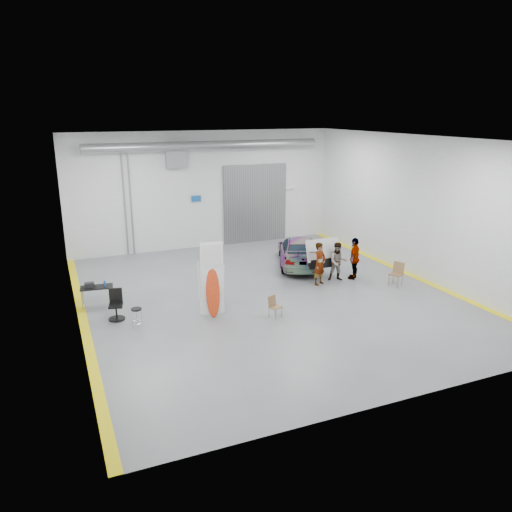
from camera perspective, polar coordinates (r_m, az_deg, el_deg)
name	(u,v)px	position (r m, az deg, el deg)	size (l,w,h in m)	color
ground	(267,296)	(19.59, 1.30, -4.54)	(16.00, 16.00, 0.00)	slate
room_shell	(251,184)	(20.64, -0.55, 8.26)	(14.02, 16.18, 6.01)	silver
sedan_car	(299,251)	(23.30, 4.98, 0.58)	(1.89, 4.63, 1.34)	silver
person_a	(320,264)	(20.71, 7.30, -0.88)	(0.65, 0.43, 1.79)	#936250
person_b	(338,262)	(21.31, 9.36, -0.64)	(0.81, 0.62, 1.66)	teal
person_c	(355,258)	(21.66, 11.19, -0.26)	(1.05, 0.43, 1.81)	#9A5233
surfboard_display	(213,285)	(17.31, -4.91, -3.37)	(0.81, 0.28, 2.87)	white
folding_chair_near	(275,311)	(17.51, 2.21, -6.32)	(0.48, 0.51, 0.78)	brown
folding_chair_far	(395,279)	(21.33, 15.64, -2.52)	(0.61, 0.75, 0.98)	brown
shop_stool	(137,319)	(17.07, -13.45, -6.98)	(0.37, 0.37, 0.72)	black
work_table	(95,287)	(19.30, -17.95, -3.38)	(1.22, 0.72, 0.95)	gray
office_chair	(116,306)	(17.97, -15.75, -5.57)	(0.57, 0.59, 1.06)	black
trunk_lid	(322,248)	(21.38, 7.58, 0.97)	(1.57, 0.95, 0.04)	silver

